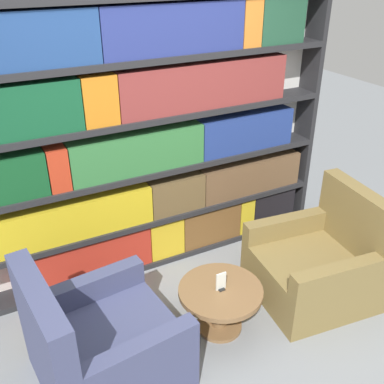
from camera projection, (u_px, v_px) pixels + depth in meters
ground_plane at (224, 358)px, 3.29m from camera, size 14.00×14.00×0.00m
bookshelf at (145, 144)px, 3.80m from camera, size 3.50×0.30×2.37m
armchair_left at (100, 345)px, 3.01m from camera, size 0.99×0.95×0.94m
armchair_right at (319, 264)px, 3.79m from camera, size 1.01×0.97×0.94m
coffee_table at (220, 300)px, 3.43m from camera, size 0.64×0.64×0.39m
table_sign at (221, 282)px, 3.35m from camera, size 0.08×0.06×0.15m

